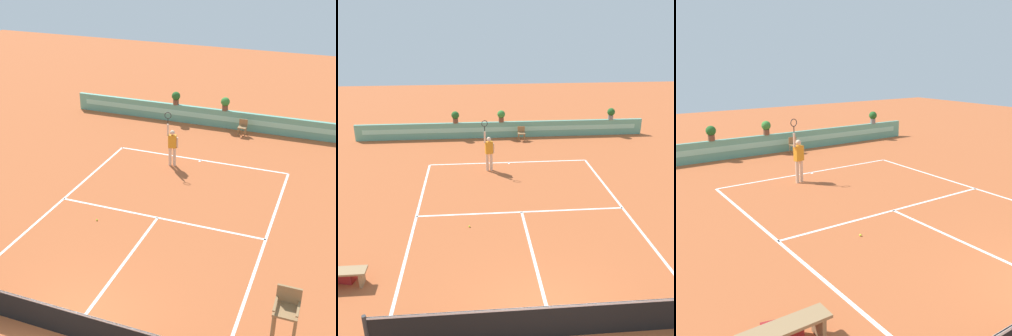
% 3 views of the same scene
% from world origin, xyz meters
% --- Properties ---
extents(ground_plane, '(60.00, 60.00, 0.00)m').
position_xyz_m(ground_plane, '(0.00, 6.00, 0.00)').
color(ground_plane, '#B2562D').
extents(court_lines, '(8.32, 11.94, 0.01)m').
position_xyz_m(court_lines, '(0.00, 6.72, 0.00)').
color(court_lines, white).
rests_on(court_lines, ground).
extents(net, '(8.92, 0.10, 1.00)m').
position_xyz_m(net, '(0.00, 0.00, 0.51)').
color(net, '#333333').
rests_on(net, ground).
extents(back_wall_barrier, '(18.00, 0.21, 1.00)m').
position_xyz_m(back_wall_barrier, '(0.00, 16.39, 0.50)').
color(back_wall_barrier, '#60A88E').
rests_on(back_wall_barrier, ground).
extents(umpire_chair, '(0.60, 0.60, 2.14)m').
position_xyz_m(umpire_chair, '(5.42, 1.26, 1.34)').
color(umpire_chair, olive).
rests_on(umpire_chair, ground).
extents(ball_kid_chair, '(0.44, 0.44, 0.85)m').
position_xyz_m(ball_kid_chair, '(1.14, 15.66, 0.48)').
color(ball_kid_chair, olive).
rests_on(ball_kid_chair, ground).
extents(tennis_player, '(0.61, 0.29, 2.58)m').
position_xyz_m(tennis_player, '(-1.07, 10.89, 1.05)').
color(tennis_player, beige).
rests_on(tennis_player, ground).
extents(tennis_ball_near_baseline, '(0.07, 0.07, 0.07)m').
position_xyz_m(tennis_ball_near_baseline, '(-2.06, 5.41, 0.03)').
color(tennis_ball_near_baseline, '#CCE033').
rests_on(tennis_ball_near_baseline, ground).
extents(potted_plant_centre, '(0.48, 0.48, 0.72)m').
position_xyz_m(potted_plant_centre, '(-0.04, 16.39, 1.41)').
color(potted_plant_centre, brown).
rests_on(potted_plant_centre, back_wall_barrier).
extents(potted_plant_left, '(0.48, 0.48, 0.72)m').
position_xyz_m(potted_plant_left, '(-2.87, 16.39, 1.41)').
color(potted_plant_left, brown).
rests_on(potted_plant_left, back_wall_barrier).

